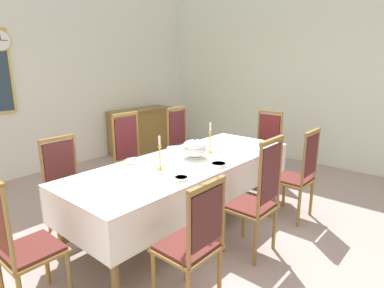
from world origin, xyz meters
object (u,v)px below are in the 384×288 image
chair_north_a (67,183)px  candlestick_west (160,156)px  chair_south_b (257,197)px  sideboard (142,130)px  chair_south_a (193,241)px  soup_tureen (195,148)px  dining_table (187,166)px  spoon_primary (124,164)px  bowl_near_left (133,161)px  bowl_far_left (219,164)px  chair_head_east (265,146)px  chair_north_c (183,146)px  spoon_secondary (180,148)px  chair_north_b (133,159)px  chair_south_c (298,174)px  chair_head_west (20,243)px  candlestick_east (210,141)px  bowl_far_right (181,178)px  bowl_near_right (175,149)px  mounted_clock (0,40)px

chair_north_a → candlestick_west: bearing=121.1°
chair_south_b → sideboard: (1.81, 3.79, -0.14)m
chair_south_a → soup_tureen: bearing=39.6°
dining_table → spoon_primary: (-0.57, 0.43, 0.08)m
bowl_near_left → bowl_far_left: 0.95m
chair_south_b → sideboard: 4.20m
dining_table → soup_tureen: (0.14, 0.00, 0.19)m
chair_head_east → candlestick_west: candlestick_west is taller
chair_north_c → sideboard: (0.82, 1.92, -0.14)m
chair_south_b → dining_table: bearing=87.6°
spoon_secondary → spoon_primary: bearing=-171.5°
chair_north_b → spoon_secondary: chair_north_b is taller
chair_south_c → chair_north_b: bearing=118.0°
chair_north_b → spoon_secondary: (0.36, -0.53, 0.17)m
chair_north_a → chair_head_west: bearing=46.8°
chair_south_b → chair_south_c: 0.99m
chair_south_c → chair_north_c: chair_north_c is taller
chair_south_c → chair_south_b: bearing=-179.7°
spoon_primary → candlestick_west: bearing=-58.9°
chair_north_a → soup_tureen: chair_north_a is taller
chair_north_c → soup_tureen: bearing=48.9°
sideboard → chair_north_a: bearing=35.1°
chair_head_east → candlestick_east: (-1.43, 0.00, 0.35)m
bowl_far_right → sideboard: bearing=54.8°
bowl_near_right → spoon_primary: 0.76m
chair_south_a → chair_north_a: size_ratio=0.99×
chair_head_east → spoon_secondary: size_ratio=6.33×
soup_tureen → bowl_far_right: bearing=-150.0°
dining_table → chair_south_a: (-0.98, -0.92, -0.15)m
chair_head_east → bowl_near_right: size_ratio=5.64×
mounted_clock → chair_south_c: bearing=-67.9°
dining_table → bowl_near_right: bowl_near_right is taller
chair_south_c → soup_tureen: (-0.81, 0.93, 0.32)m
sideboard → bowl_near_left: bearing=47.8°
chair_south_b → chair_north_b: chair_north_b is taller
chair_north_a → chair_south_c: chair_south_c is taller
chair_head_east → spoon_primary: size_ratio=6.38×
candlestick_east → bowl_near_right: bearing=122.1°
dining_table → spoon_secondary: size_ratio=16.38×
chair_north_c → bowl_near_left: (-1.40, -0.53, 0.20)m
chair_north_a → candlestick_east: size_ratio=2.83×
chair_north_b → bowl_far_left: bearing=94.6°
dining_table → bowl_near_left: 0.61m
chair_north_c → bowl_far_left: chair_north_c is taller
bowl_far_left → chair_north_a: bearing=128.5°
chair_north_a → bowl_far_right: size_ratio=7.39×
chair_south_c → soup_tureen: size_ratio=3.75×
chair_north_c → spoon_primary: size_ratio=6.80×
candlestick_east → sideboard: (1.34, 2.85, -0.47)m
bowl_far_right → chair_head_west: bearing=164.5°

